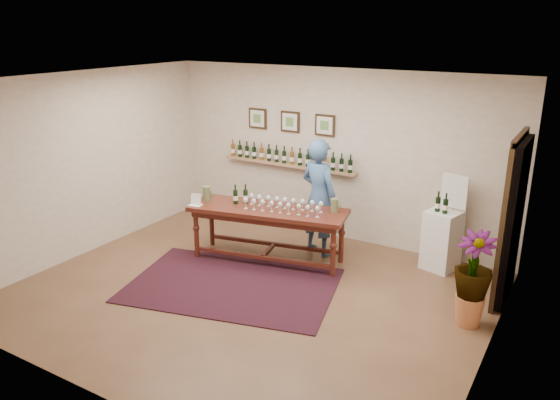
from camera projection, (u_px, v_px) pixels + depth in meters
The scene contains 14 objects.
ground at pixel (250, 294), 7.32m from camera, with size 6.00×6.00×0.00m, color brown.
room_shell at pixel (452, 203), 7.46m from camera, with size 6.00×6.00×6.00m.
rug at pixel (232, 285), 7.54m from camera, with size 2.80×1.86×0.01m, color #4B140D.
tasting_table at pixel (268, 216), 8.15m from camera, with size 2.46×1.22×0.84m.
table_glasses at pixel (283, 205), 7.98m from camera, with size 1.28×0.30×0.18m, color silver, non-canonical shape.
table_bottles at pixel (240, 193), 8.28m from camera, with size 0.30×0.17×0.32m, color black, non-canonical shape.
pitcher_left at pixel (207, 194), 8.42m from camera, with size 0.15×0.15×0.23m, color #5E663F, non-canonical shape.
pitcher_right at pixel (335, 205), 7.91m from camera, with size 0.13×0.13×0.20m, color #5E663F, non-canonical shape.
menu_card at pixel (196, 199), 8.23m from camera, with size 0.19×0.14×0.18m, color silver.
display_pedestal at pixel (442, 240), 7.95m from camera, with size 0.44×0.44×0.89m, color white.
pedestal_bottles at pixel (442, 202), 7.72m from camera, with size 0.31×0.08×0.31m, color black, non-canonical shape.
info_sign at pixel (454, 191), 7.80m from camera, with size 0.40×0.02×0.55m, color silver.
potted_plant at pixel (472, 279), 6.40m from camera, with size 0.57×0.57×1.02m.
person at pixel (319, 197), 8.36m from camera, with size 0.66×0.44×1.82m, color #375983.
Camera 1 is at (3.71, -5.43, 3.47)m, focal length 35.00 mm.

